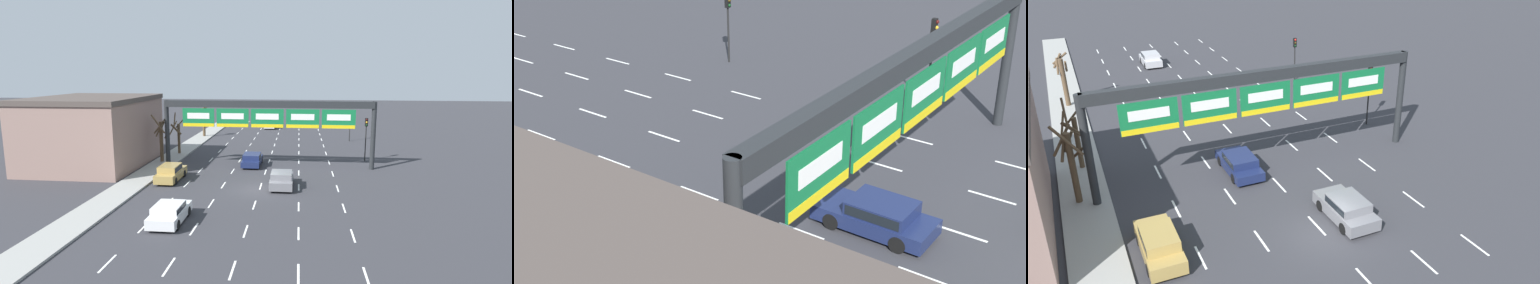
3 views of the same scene
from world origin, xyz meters
TOP-DOWN VIEW (x-y plane):
  - lane_dashes at (0.00, 13.50)m, footprint 13.32×67.00m
  - sign_gantry at (0.00, 8.26)m, footprint 21.88×0.70m
  - car_navy at (-1.65, 8.69)m, footprint 1.92×4.56m
  - traffic_light_near_gantry at (10.51, 25.20)m, footprint 0.30×0.35m
  - traffic_light_mid_block at (10.61, 12.09)m, footprint 0.30×0.35m
  - tree_bare_second at (-11.19, 13.54)m, footprint 1.62×1.90m

SIDE VIEW (x-z plane):
  - lane_dashes at x=0.00m, z-range 0.00..0.01m
  - car_navy at x=-1.65m, z-range 0.05..1.37m
  - tree_bare_second at x=-11.19m, z-range -0.01..4.88m
  - traffic_light_near_gantry at x=10.51m, z-range 0.94..5.29m
  - traffic_light_mid_block at x=10.61m, z-range 1.02..5.85m
  - sign_gantry at x=0.00m, z-range 2.18..9.09m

